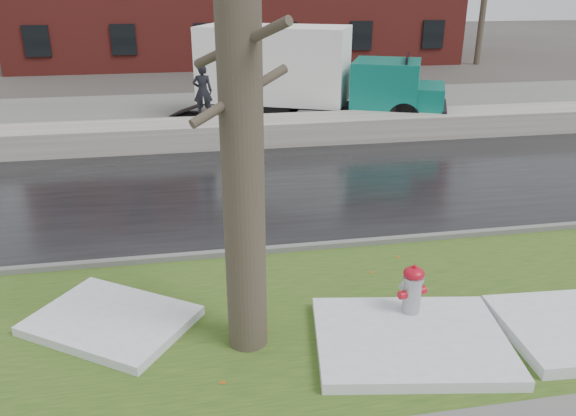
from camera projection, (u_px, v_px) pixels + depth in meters
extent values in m
plane|color=#47423D|center=(287.00, 279.00, 9.58)|extent=(120.00, 120.00, 0.00)
cube|color=#2C4617|center=(302.00, 319.00, 8.43)|extent=(60.00, 4.50, 0.04)
cube|color=black|center=(255.00, 189.00, 13.68)|extent=(60.00, 7.00, 0.03)
cube|color=slate|center=(227.00, 114.00, 21.43)|extent=(60.00, 9.00, 0.03)
cube|color=slate|center=(278.00, 250.00, 10.47)|extent=(60.00, 0.15, 0.14)
cube|color=#B0ACA1|center=(238.00, 132.00, 17.37)|extent=(60.00, 1.60, 0.75)
cylinder|color=brown|center=(98.00, 9.00, 31.07)|extent=(0.36, 0.36, 6.50)
cylinder|color=brown|center=(97.00, 3.00, 30.94)|extent=(1.40, 0.61, 0.63)
cylinder|color=brown|center=(483.00, 8.00, 32.87)|extent=(0.36, 0.36, 6.50)
cylinder|color=brown|center=(484.00, 1.00, 32.74)|extent=(1.40, 0.61, 0.63)
cylinder|color=#999CA0|center=(412.00, 297.00, 8.21)|extent=(0.31, 0.31, 0.79)
ellipsoid|color=#AC0D1D|center=(414.00, 273.00, 8.06)|extent=(0.37, 0.37, 0.18)
cylinder|color=#AC0D1D|center=(415.00, 267.00, 8.02)|extent=(0.07, 0.07, 0.06)
cylinder|color=#AC0D1D|center=(403.00, 295.00, 8.12)|extent=(0.14, 0.15, 0.12)
cylinder|color=#AC0D1D|center=(422.00, 290.00, 8.24)|extent=(0.14, 0.15, 0.12)
cylinder|color=#999CA0|center=(406.00, 287.00, 8.32)|extent=(0.18, 0.15, 0.16)
cylinder|color=brown|center=(241.00, 103.00, 6.61)|extent=(0.62, 0.62, 6.71)
cylinder|color=brown|center=(239.00, 44.00, 6.36)|extent=(1.04, 1.43, 0.70)
cylinder|color=brown|center=(240.00, 95.00, 6.58)|extent=(1.27, 0.78, 0.60)
cube|color=black|center=(308.00, 104.00, 20.06)|extent=(7.35, 3.95, 0.21)
cube|color=white|center=(274.00, 64.00, 19.81)|extent=(5.66, 4.25, 2.57)
cube|color=#0C7163|center=(386.00, 85.00, 19.16)|extent=(2.93, 2.97, 1.62)
cube|color=#0C7163|center=(426.00, 98.00, 19.01)|extent=(1.89, 2.38, 0.86)
cube|color=black|center=(407.00, 68.00, 18.80)|extent=(0.84, 1.77, 0.86)
cube|color=black|center=(194.00, 107.00, 21.13)|extent=(1.95, 1.70, 0.64)
cylinder|color=black|center=(404.00, 118.00, 18.45)|extent=(1.07, 0.68, 1.05)
cylinder|color=black|center=(406.00, 106.00, 20.25)|extent=(1.07, 0.68, 1.05)
cylinder|color=black|center=(275.00, 112.00, 19.40)|extent=(1.07, 0.68, 1.05)
cylinder|color=black|center=(289.00, 100.00, 21.20)|extent=(1.07, 0.68, 1.05)
cylinder|color=black|center=(233.00, 109.00, 19.73)|extent=(1.07, 0.68, 1.05)
cylinder|color=black|center=(250.00, 99.00, 21.53)|extent=(1.07, 0.68, 1.05)
imported|color=black|center=(203.00, 91.00, 17.31)|extent=(0.61, 0.42, 1.63)
cube|color=white|center=(411.00, 340.00, 7.76)|extent=(2.89, 2.39, 0.16)
cube|color=white|center=(111.00, 321.00, 8.22)|extent=(2.72, 2.56, 0.14)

